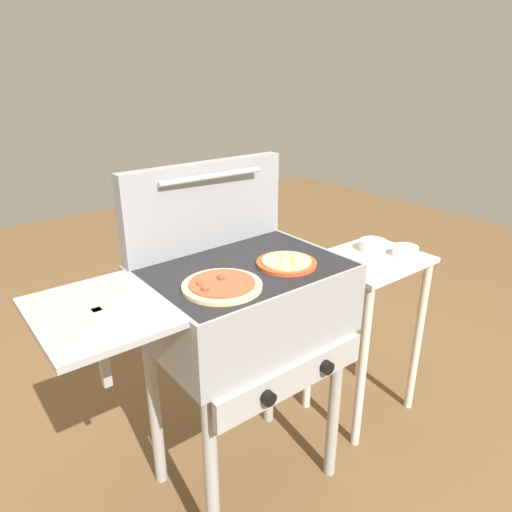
{
  "coord_description": "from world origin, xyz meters",
  "views": [
    {
      "loc": [
        -0.8,
        -1.09,
        1.48
      ],
      "look_at": [
        0.05,
        0.0,
        0.92
      ],
      "focal_mm": 32.11,
      "sensor_mm": 36.0,
      "label": 1
    }
  ],
  "objects_px": {
    "grill": "(242,307)",
    "pizza_cheese": "(287,262)",
    "prep_table": "(367,304)",
    "topping_bowl_far": "(373,246)",
    "topping_bowl_near": "(405,252)",
    "pizza_pepperoni": "(222,285)"
  },
  "relations": [
    {
      "from": "pizza_pepperoni",
      "to": "topping_bowl_near",
      "type": "relative_size",
      "value": 2.27
    },
    {
      "from": "pizza_pepperoni",
      "to": "topping_bowl_near",
      "type": "height_order",
      "value": "pizza_pepperoni"
    },
    {
      "from": "topping_bowl_far",
      "to": "topping_bowl_near",
      "type": "bearing_deg",
      "value": -68.79
    },
    {
      "from": "topping_bowl_near",
      "to": "prep_table",
      "type": "bearing_deg",
      "value": 146.3
    },
    {
      "from": "prep_table",
      "to": "topping_bowl_near",
      "type": "height_order",
      "value": "topping_bowl_near"
    },
    {
      "from": "pizza_cheese",
      "to": "topping_bowl_far",
      "type": "height_order",
      "value": "pizza_cheese"
    },
    {
      "from": "pizza_cheese",
      "to": "pizza_pepperoni",
      "type": "bearing_deg",
      "value": -177.49
    },
    {
      "from": "pizza_pepperoni",
      "to": "prep_table",
      "type": "relative_size",
      "value": 0.3
    },
    {
      "from": "topping_bowl_far",
      "to": "prep_table",
      "type": "bearing_deg",
      "value": -143.73
    },
    {
      "from": "grill",
      "to": "topping_bowl_near",
      "type": "xyz_separation_m",
      "value": [
        0.79,
        -0.07,
        0.03
      ]
    },
    {
      "from": "pizza_cheese",
      "to": "prep_table",
      "type": "xyz_separation_m",
      "value": [
        0.55,
        0.08,
        -0.36
      ]
    },
    {
      "from": "prep_table",
      "to": "topping_bowl_near",
      "type": "bearing_deg",
      "value": -33.7
    },
    {
      "from": "grill",
      "to": "topping_bowl_far",
      "type": "bearing_deg",
      "value": 4.16
    },
    {
      "from": "grill",
      "to": "pizza_cheese",
      "type": "relative_size",
      "value": 4.94
    },
    {
      "from": "prep_table",
      "to": "topping_bowl_far",
      "type": "height_order",
      "value": "topping_bowl_far"
    },
    {
      "from": "grill",
      "to": "topping_bowl_far",
      "type": "xyz_separation_m",
      "value": [
        0.74,
        0.05,
        0.03
      ]
    },
    {
      "from": "prep_table",
      "to": "grill",
      "type": "bearing_deg",
      "value": -179.63
    },
    {
      "from": "pizza_cheese",
      "to": "topping_bowl_near",
      "type": "xyz_separation_m",
      "value": [
        0.67,
        0.01,
        -0.12
      ]
    },
    {
      "from": "grill",
      "to": "pizza_cheese",
      "type": "distance_m",
      "value": 0.21
    },
    {
      "from": "pizza_cheese",
      "to": "prep_table",
      "type": "distance_m",
      "value": 0.67
    },
    {
      "from": "prep_table",
      "to": "topping_bowl_far",
      "type": "relative_size",
      "value": 6.44
    },
    {
      "from": "grill",
      "to": "topping_bowl_far",
      "type": "distance_m",
      "value": 0.74
    }
  ]
}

